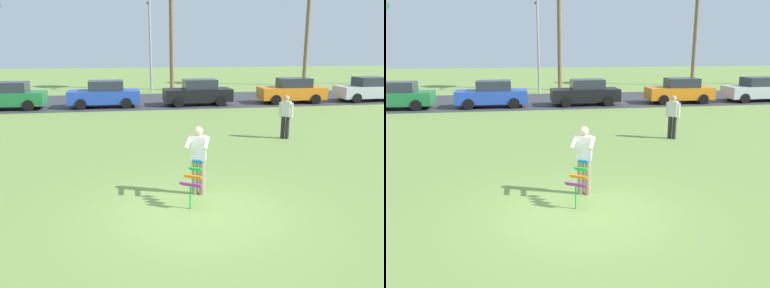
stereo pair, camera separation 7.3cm
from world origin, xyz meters
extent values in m
plane|color=olive|center=(0.00, 0.00, 0.00)|extent=(120.00, 120.00, 0.00)
cube|color=#38383D|center=(0.00, 18.52, 0.01)|extent=(120.00, 8.00, 0.01)
cylinder|color=gray|center=(0.33, 1.08, 0.45)|extent=(0.16, 0.16, 0.90)
cylinder|color=gray|center=(0.16, 1.13, 0.45)|extent=(0.16, 0.16, 0.90)
cube|color=silver|center=(0.24, 1.10, 1.20)|extent=(0.41, 0.32, 0.60)
sphere|color=beige|center=(0.24, 1.10, 1.62)|extent=(0.22, 0.22, 0.22)
cylinder|color=silver|center=(0.37, 0.80, 1.38)|extent=(0.27, 0.58, 0.24)
cylinder|color=silver|center=(-0.04, 0.94, 1.38)|extent=(0.27, 0.58, 0.24)
cube|color=blue|center=(0.14, 0.65, 0.99)|extent=(0.26, 0.23, 0.12)
cube|color=green|center=(0.06, 0.51, 0.86)|extent=(0.35, 0.28, 0.12)
cube|color=orange|center=(-0.02, 0.36, 0.72)|extent=(0.43, 0.33, 0.12)
cube|color=purple|center=(-0.10, 0.22, 0.58)|extent=(0.51, 0.38, 0.12)
cylinder|color=green|center=(-0.10, 0.22, 0.29)|extent=(0.04, 0.04, 0.58)
cube|color=#1E7238|center=(-8.33, 16.12, 0.64)|extent=(4.21, 1.71, 0.76)
cube|color=#282D38|center=(-8.18, 16.12, 1.30)|extent=(2.02, 1.40, 0.60)
cylinder|color=black|center=(-7.03, 15.31, 0.32)|extent=(0.64, 0.22, 0.64)
cylinder|color=black|center=(-7.02, 16.92, 0.32)|extent=(0.64, 0.22, 0.64)
cube|color=#2347B7|center=(-2.84, 16.12, 0.64)|extent=(4.22, 1.74, 0.76)
cube|color=#282D38|center=(-2.69, 16.12, 1.30)|extent=(2.03, 1.41, 0.60)
cylinder|color=black|center=(-4.13, 15.30, 0.32)|extent=(0.64, 0.23, 0.64)
cylinder|color=black|center=(-4.15, 16.92, 0.32)|extent=(0.64, 0.23, 0.64)
cylinder|color=black|center=(-1.53, 15.33, 0.32)|extent=(0.64, 0.23, 0.64)
cylinder|color=black|center=(-1.54, 16.94, 0.32)|extent=(0.64, 0.23, 0.64)
cube|color=black|center=(2.86, 16.12, 0.64)|extent=(4.24, 1.80, 0.76)
cube|color=#282D38|center=(3.01, 16.12, 1.30)|extent=(2.05, 1.44, 0.60)
cylinder|color=black|center=(1.58, 15.28, 0.32)|extent=(0.64, 0.23, 0.64)
cylinder|color=black|center=(1.54, 16.90, 0.32)|extent=(0.64, 0.23, 0.64)
cylinder|color=black|center=(4.18, 15.34, 0.32)|extent=(0.64, 0.23, 0.64)
cylinder|color=black|center=(4.14, 16.96, 0.32)|extent=(0.64, 0.23, 0.64)
cube|color=orange|center=(9.04, 16.12, 0.64)|extent=(4.24, 1.81, 0.76)
cube|color=#282D38|center=(9.19, 16.12, 1.30)|extent=(2.05, 1.45, 0.60)
cylinder|color=black|center=(7.72, 15.35, 0.32)|extent=(0.65, 0.24, 0.64)
cylinder|color=black|center=(7.77, 16.96, 0.32)|extent=(0.65, 0.24, 0.64)
cylinder|color=black|center=(10.32, 15.28, 0.32)|extent=(0.65, 0.24, 0.64)
cylinder|color=black|center=(10.37, 16.89, 0.32)|extent=(0.65, 0.24, 0.64)
cube|color=silver|center=(14.44, 16.12, 0.64)|extent=(4.26, 1.85, 0.76)
cube|color=#282D38|center=(14.59, 16.13, 1.30)|extent=(2.06, 1.46, 0.60)
cylinder|color=black|center=(13.17, 15.27, 0.32)|extent=(0.65, 0.24, 0.64)
cylinder|color=black|center=(13.11, 16.88, 0.32)|extent=(0.65, 0.24, 0.64)
cylinder|color=black|center=(15.71, 16.97, 0.32)|extent=(0.65, 0.24, 0.64)
cylinder|color=brown|center=(2.28, 25.10, 4.41)|extent=(0.36, 0.36, 8.82)
cylinder|color=brown|center=(14.87, 26.88, 4.49)|extent=(0.36, 0.36, 8.97)
cylinder|color=#9E9EA3|center=(0.42, 23.28, 3.50)|extent=(0.16, 0.16, 7.00)
cylinder|color=#9E9EA3|center=(0.42, 23.98, 6.90)|extent=(0.10, 1.40, 0.10)
cube|color=#4C4C51|center=(0.42, 24.63, 6.86)|extent=(0.24, 0.44, 0.16)
cylinder|color=#26262B|center=(4.67, 6.63, 0.45)|extent=(0.16, 0.16, 0.90)
cylinder|color=#26262B|center=(4.81, 6.52, 0.45)|extent=(0.16, 0.16, 0.90)
cube|color=silver|center=(4.74, 6.57, 1.20)|extent=(0.42, 0.40, 0.60)
sphere|color=tan|center=(4.74, 6.57, 1.62)|extent=(0.22, 0.22, 0.22)
cylinder|color=silver|center=(4.56, 6.73, 1.17)|extent=(0.09, 0.09, 0.58)
cylinder|color=silver|center=(4.92, 6.42, 1.17)|extent=(0.09, 0.09, 0.58)
camera|label=1|loc=(-1.41, -8.06, 3.63)|focal=36.84mm
camera|label=2|loc=(-1.34, -8.07, 3.63)|focal=36.84mm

